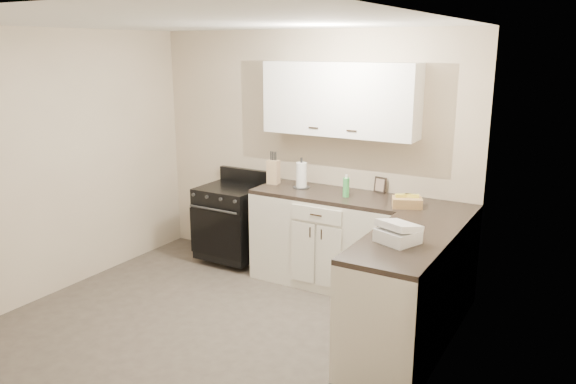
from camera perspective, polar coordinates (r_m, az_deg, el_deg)
The scene contains 19 objects.
floor at distance 4.87m, azimuth -8.49°, elevation -14.17°, with size 3.60×3.60×0.00m, color #473F38.
ceiling at distance 4.28m, azimuth -9.78°, elevation 16.66°, with size 3.60×3.60×0.00m, color white.
wall_back at distance 5.88m, azimuth 2.01°, elevation 3.97°, with size 3.60×3.60×0.00m, color beige.
wall_right at distance 3.59m, azimuth 13.87°, elevation -3.32°, with size 3.60×3.60×0.00m, color beige.
wall_left at distance 5.70m, azimuth -23.31°, elevation 2.45°, with size 3.60×3.60×0.00m, color beige.
base_cabinets_back at distance 5.64m, azimuth 4.32°, elevation -4.93°, with size 1.55×0.60×0.90m, color silver.
base_cabinets_right at distance 4.72m, azimuth 12.74°, elevation -9.28°, with size 0.60×1.90×0.90m, color silver.
countertop_back at distance 5.51m, azimuth 4.41°, elevation -0.32°, with size 1.55×0.60×0.04m, color black.
countertop_right at distance 4.55m, azimuth 13.07°, elevation -3.86°, with size 0.60×1.90×0.04m, color black.
upper_cabinets at distance 5.48m, azimuth 5.29°, elevation 9.38°, with size 1.55×0.30×0.70m, color white.
stove at distance 6.21m, azimuth -5.86°, elevation -3.04°, with size 0.65×0.55×0.78m, color black.
knife_block at distance 5.84m, azimuth -1.49°, elevation 2.05°, with size 0.11×0.10×0.25m, color tan.
paper_towel at distance 5.67m, azimuth 1.37°, elevation 1.71°, with size 0.11×0.11×0.26m, color white.
soap_bottle at distance 5.36m, azimuth 5.92°, elevation 0.47°, with size 0.06×0.06×0.18m, color #43B055.
picture_frame at distance 5.56m, azimuth 9.34°, elevation 0.72°, with size 0.12×0.02×0.16m, color black.
wicker_basket at distance 5.11m, azimuth 12.00°, elevation -1.04°, with size 0.26×0.17×0.09m, color tan.
countertop_grill at distance 4.18m, azimuth 11.07°, elevation -4.41°, with size 0.26×0.25×0.10m, color white.
oven_mitt_near at distance 4.27m, azimuth 6.14°, elevation -10.36°, with size 0.02×0.13×0.22m, color black.
oven_mitt_far at distance 4.41m, azimuth 6.97°, elevation -9.80°, with size 0.02×0.13×0.23m, color black.
Camera 1 is at (2.72, -3.30, 2.32)m, focal length 35.00 mm.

